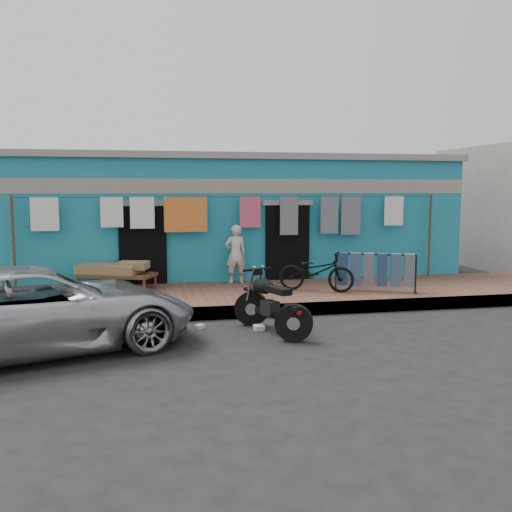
{
  "coord_description": "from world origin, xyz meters",
  "views": [
    {
      "loc": [
        -2.28,
        -9.07,
        2.48
      ],
      "look_at": [
        0.0,
        2.0,
        1.15
      ],
      "focal_mm": 40.0,
      "sensor_mm": 36.0,
      "label": 1
    }
  ],
  "objects_px": {
    "motorcycle": "(272,302)",
    "charpoy": "(117,276)",
    "car": "(39,308)",
    "bicycle": "(316,267)",
    "seated_person": "(236,254)",
    "jeans_rack": "(375,272)"
  },
  "relations": [
    {
      "from": "car",
      "to": "motorcycle",
      "type": "distance_m",
      "value": 3.74
    },
    {
      "from": "seated_person",
      "to": "bicycle",
      "type": "relative_size",
      "value": 0.85
    },
    {
      "from": "car",
      "to": "jeans_rack",
      "type": "distance_m",
      "value": 7.05
    },
    {
      "from": "car",
      "to": "jeans_rack",
      "type": "bearing_deg",
      "value": -87.78
    },
    {
      "from": "motorcycle",
      "to": "charpoy",
      "type": "relative_size",
      "value": 0.91
    },
    {
      "from": "car",
      "to": "charpoy",
      "type": "bearing_deg",
      "value": -33.21
    },
    {
      "from": "seated_person",
      "to": "charpoy",
      "type": "height_order",
      "value": "seated_person"
    },
    {
      "from": "car",
      "to": "charpoy",
      "type": "distance_m",
      "value": 4.16
    },
    {
      "from": "seated_person",
      "to": "bicycle",
      "type": "distance_m",
      "value": 2.12
    },
    {
      "from": "car",
      "to": "seated_person",
      "type": "height_order",
      "value": "seated_person"
    },
    {
      "from": "bicycle",
      "to": "motorcycle",
      "type": "distance_m",
      "value": 2.91
    },
    {
      "from": "motorcycle",
      "to": "jeans_rack",
      "type": "xyz_separation_m",
      "value": [
        2.84,
        2.18,
        0.14
      ]
    },
    {
      "from": "bicycle",
      "to": "car",
      "type": "bearing_deg",
      "value": 146.48
    },
    {
      "from": "seated_person",
      "to": "charpoy",
      "type": "xyz_separation_m",
      "value": [
        -2.74,
        -0.24,
        -0.4
      ]
    },
    {
      "from": "motorcycle",
      "to": "charpoy",
      "type": "bearing_deg",
      "value": 106.63
    },
    {
      "from": "jeans_rack",
      "to": "car",
      "type": "bearing_deg",
      "value": -158.59
    },
    {
      "from": "seated_person",
      "to": "motorcycle",
      "type": "relative_size",
      "value": 0.79
    },
    {
      "from": "seated_person",
      "to": "jeans_rack",
      "type": "distance_m",
      "value": 3.3
    },
    {
      "from": "motorcycle",
      "to": "car",
      "type": "bearing_deg",
      "value": 166.03
    },
    {
      "from": "car",
      "to": "bicycle",
      "type": "xyz_separation_m",
      "value": [
        5.29,
        2.83,
        0.1
      ]
    },
    {
      "from": "motorcycle",
      "to": "jeans_rack",
      "type": "relative_size",
      "value": 0.98
    },
    {
      "from": "charpoy",
      "to": "jeans_rack",
      "type": "bearing_deg",
      "value": -14.76
    }
  ]
}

